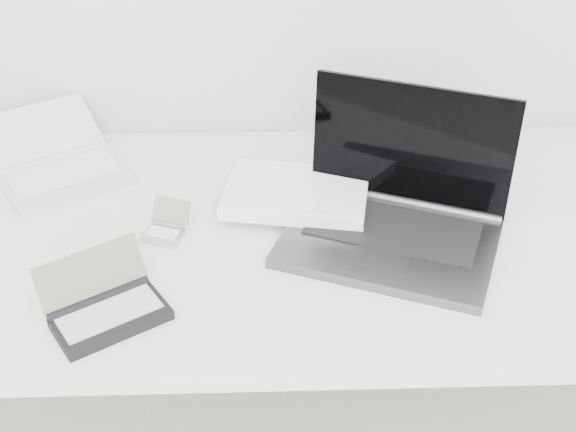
{
  "coord_description": "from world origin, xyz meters",
  "views": [
    {
      "loc": [
        -0.07,
        0.26,
        1.66
      ],
      "look_at": [
        -0.03,
        1.51,
        0.79
      ],
      "focal_mm": 50.0,
      "sensor_mm": 36.0,
      "label": 1
    }
  ],
  "objects_px": {
    "laptop_large": "(363,208)",
    "palmtop_charcoal": "(106,307)",
    "desk": "(302,248)",
    "netbook_open_white": "(58,166)"
  },
  "relations": [
    {
      "from": "laptop_large",
      "to": "desk",
      "type": "bearing_deg",
      "value": -154.91
    },
    {
      "from": "laptop_large",
      "to": "netbook_open_white",
      "type": "bearing_deg",
      "value": -177.03
    },
    {
      "from": "palmtop_charcoal",
      "to": "desk",
      "type": "bearing_deg",
      "value": 3.12
    },
    {
      "from": "laptop_large",
      "to": "palmtop_charcoal",
      "type": "bearing_deg",
      "value": -129.89
    },
    {
      "from": "desk",
      "to": "netbook_open_white",
      "type": "distance_m",
      "value": 0.57
    },
    {
      "from": "desk",
      "to": "netbook_open_white",
      "type": "relative_size",
      "value": 3.96
    },
    {
      "from": "desk",
      "to": "laptop_large",
      "type": "xyz_separation_m",
      "value": [
        0.12,
        0.01,
        0.09
      ]
    },
    {
      "from": "desk",
      "to": "palmtop_charcoal",
      "type": "bearing_deg",
      "value": -144.71
    },
    {
      "from": "desk",
      "to": "palmtop_charcoal",
      "type": "distance_m",
      "value": 0.43
    },
    {
      "from": "laptop_large",
      "to": "netbook_open_white",
      "type": "height_order",
      "value": "laptop_large"
    }
  ]
}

